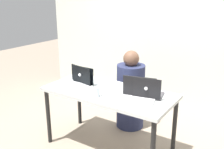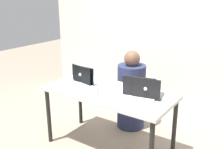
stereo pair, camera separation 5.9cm
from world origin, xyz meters
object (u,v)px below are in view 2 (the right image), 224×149
at_px(laptop_back_right, 148,92).
at_px(water_glass_center, 97,92).
at_px(person_at_center, 131,94).
at_px(laptop_back_left, 86,79).
at_px(laptop_front_left, 79,82).
at_px(laptop_front_right, 137,96).

xyz_separation_m(laptop_back_right, water_glass_center, (-0.46, -0.30, -0.00)).
xyz_separation_m(person_at_center, laptop_back_left, (-0.35, -0.54, 0.31)).
distance_m(person_at_center, laptop_back_left, 0.71).
xyz_separation_m(laptop_front_left, water_glass_center, (0.37, -0.15, -0.00)).
xyz_separation_m(laptop_front_right, laptop_back_right, (0.05, 0.15, -0.00)).
xyz_separation_m(laptop_front_right, water_glass_center, (-0.41, -0.15, -0.00)).
bearing_deg(laptop_front_right, person_at_center, 109.56).
height_order(laptop_back_left, laptop_back_right, laptop_back_right).
height_order(laptop_back_left, laptop_front_right, laptop_front_right).
bearing_deg(laptop_front_right, laptop_back_right, 58.53).
bearing_deg(laptop_front_right, laptop_front_left, 165.98).
relative_size(laptop_front_left, water_glass_center, 2.91).
distance_m(laptop_back_right, water_glass_center, 0.55).
distance_m(person_at_center, laptop_front_left, 0.82).
height_order(laptop_front_right, laptop_back_right, laptop_front_right).
relative_size(laptop_back_left, laptop_front_left, 1.19).
height_order(person_at_center, laptop_front_left, person_at_center).
distance_m(person_at_center, laptop_back_right, 0.80).
xyz_separation_m(laptop_back_left, laptop_back_right, (0.85, 0.00, 0.00)).
bearing_deg(laptop_back_right, laptop_front_left, -0.81).
relative_size(person_at_center, laptop_front_left, 3.42).
distance_m(person_at_center, laptop_front_right, 0.89).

